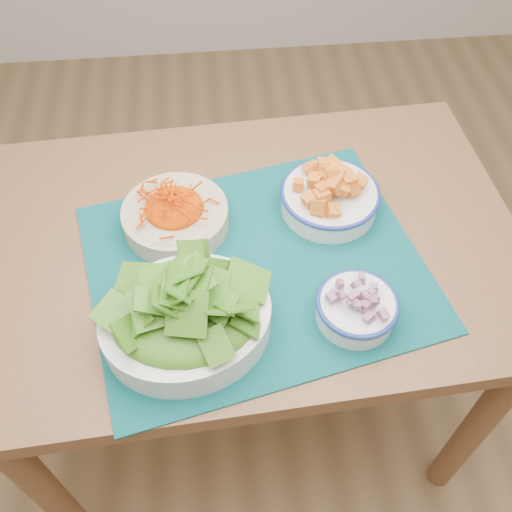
{
  "coord_description": "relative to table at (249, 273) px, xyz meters",
  "views": [
    {
      "loc": [
        -0.34,
        -0.57,
        1.6
      ],
      "look_at": [
        -0.27,
        0.07,
        0.78
      ],
      "focal_mm": 40.0,
      "sensor_mm": 36.0,
      "label": 1
    }
  ],
  "objects": [
    {
      "name": "lettuce_bowl",
      "position": [
        -0.12,
        -0.2,
        0.18
      ],
      "size": [
        0.33,
        0.3,
        0.14
      ],
      "rotation": [
        0.0,
        0.0,
        0.22
      ],
      "color": "white",
      "rests_on": "placemat"
    },
    {
      "name": "carrot_bowl",
      "position": [
        -0.14,
        0.04,
        0.16
      ],
      "size": [
        0.25,
        0.25,
        0.08
      ],
      "rotation": [
        0.0,
        0.0,
        -0.22
      ],
      "color": "beige",
      "rests_on": "placemat"
    },
    {
      "name": "onion_bowl",
      "position": [
        0.17,
        -0.2,
        0.15
      ],
      "size": [
        0.14,
        0.14,
        0.07
      ],
      "rotation": [
        0.0,
        0.0,
        -0.04
      ],
      "color": "white",
      "rests_on": "placemat"
    },
    {
      "name": "ground",
      "position": [
        0.28,
        -0.14,
        -0.64
      ],
      "size": [
        4.0,
        4.0,
        0.0
      ],
      "primitive_type": "plane",
      "color": "#956F48",
      "rests_on": "ground"
    },
    {
      "name": "table",
      "position": [
        0.0,
        0.0,
        0.0
      ],
      "size": [
        1.1,
        0.77,
        0.75
      ],
      "rotation": [
        0.0,
        0.0,
        0.05
      ],
      "color": "brown",
      "rests_on": "ground"
    },
    {
      "name": "placemat",
      "position": [
        0.01,
        -0.07,
        0.12
      ],
      "size": [
        0.7,
        0.61,
        0.0
      ],
      "primitive_type": "cube",
      "rotation": [
        0.0,
        0.0,
        0.21
      ],
      "color": "#023235",
      "rests_on": "table"
    },
    {
      "name": "squash_bowl",
      "position": [
        0.17,
        0.06,
        0.16
      ],
      "size": [
        0.2,
        0.2,
        0.09
      ],
      "rotation": [
        0.0,
        0.0,
        0.02
      ],
      "color": "white",
      "rests_on": "placemat"
    }
  ]
}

